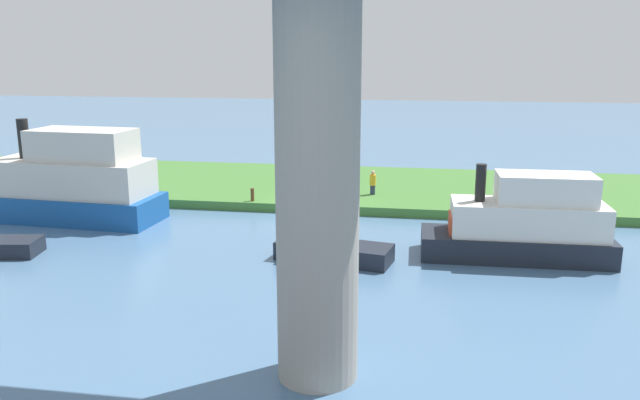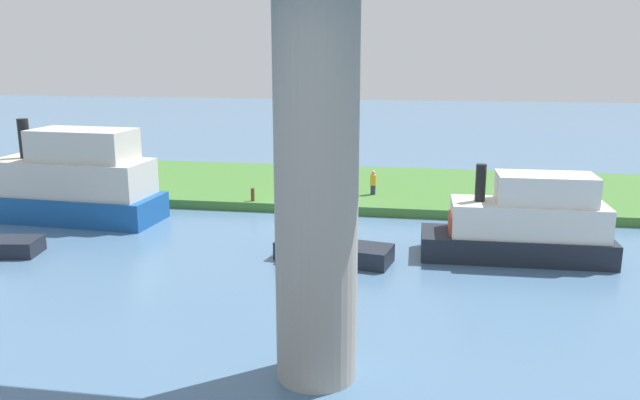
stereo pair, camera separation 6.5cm
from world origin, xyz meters
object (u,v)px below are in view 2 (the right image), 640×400
at_px(bridge_pylon, 316,193).
at_px(motorboat_white, 523,225).
at_px(mooring_post, 253,195).
at_px(skiff_small, 69,183).
at_px(person_on_bank, 373,182).
at_px(motorboat_red, 330,247).

bearing_deg(bridge_pylon, motorboat_white, -121.56).
distance_m(mooring_post, skiff_small, 9.46).
relative_size(skiff_small, motorboat_white, 1.31).
bearing_deg(motorboat_white, person_on_bank, -51.96).
distance_m(skiff_small, motorboat_red, 14.90).
xyz_separation_m(bridge_pylon, skiff_small, (15.26, -13.96, -3.15)).
height_order(bridge_pylon, skiff_small, bridge_pylon).
xyz_separation_m(mooring_post, motorboat_white, (-13.36, 6.27, 0.62)).
height_order(person_on_bank, mooring_post, person_on_bank).
bearing_deg(bridge_pylon, mooring_post, -69.49).
bearing_deg(motorboat_white, motorboat_red, 10.81).
relative_size(skiff_small, motorboat_red, 2.04).
bearing_deg(bridge_pylon, skiff_small, -42.46).
xyz_separation_m(bridge_pylon, mooring_post, (6.52, -17.41, -4.20)).
bearing_deg(mooring_post, motorboat_red, 125.01).
relative_size(bridge_pylon, mooring_post, 14.21).
bearing_deg(motorboat_white, skiff_small, -7.27).
height_order(mooring_post, skiff_small, skiff_small).
relative_size(person_on_bank, motorboat_white, 0.18).
distance_m(mooring_post, motorboat_white, 14.77).
bearing_deg(skiff_small, bridge_pylon, 137.54).
height_order(skiff_small, motorboat_red, skiff_small).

